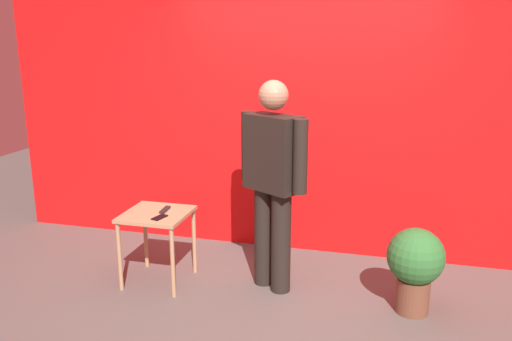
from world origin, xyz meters
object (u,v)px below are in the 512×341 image
cell_phone (160,217)px  tv_remote (165,210)px  standing_person (273,176)px  potted_plant (415,264)px  side_table (157,223)px

cell_phone → tv_remote: bearing=115.0°
standing_person → potted_plant: bearing=-6.7°
tv_remote → potted_plant: bearing=-5.6°
standing_person → side_table: bearing=-171.5°
potted_plant → tv_remote: bearing=178.7°
side_table → tv_remote: bearing=48.1°
side_table → potted_plant: potted_plant is taller
standing_person → tv_remote: (-0.94, -0.09, -0.35)m
standing_person → tv_remote: bearing=-174.6°
cell_phone → tv_remote: size_ratio=0.85×
side_table → standing_person: bearing=8.5°
side_table → potted_plant: size_ratio=0.93×
cell_phone → tv_remote: (-0.03, 0.18, 0.01)m
side_table → potted_plant: 2.16m
side_table → cell_phone: 0.18m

